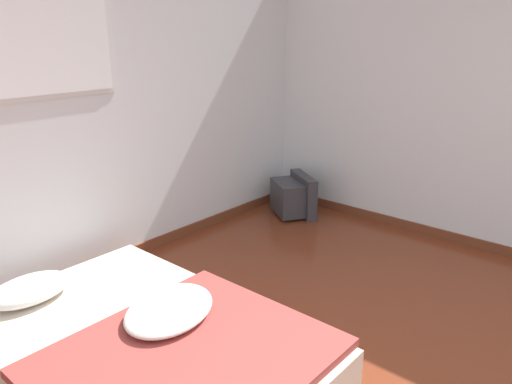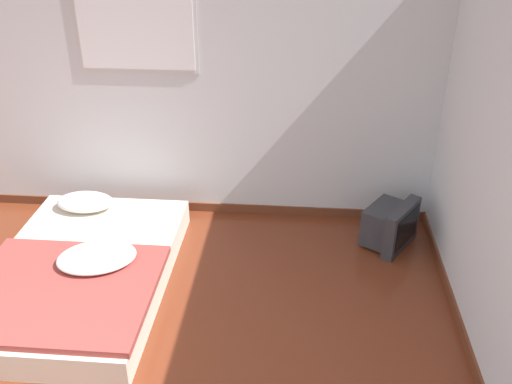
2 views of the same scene
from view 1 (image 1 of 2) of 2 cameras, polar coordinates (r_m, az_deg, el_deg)
The scene contains 3 objects.
wall_back at distance 3.85m, azimuth -21.50°, elevation 8.50°, with size 7.56×0.08×2.60m.
mattress_bed at distance 3.04m, azimuth -12.68°, elevation -16.80°, with size 1.38×2.09×0.37m.
crt_tv at distance 5.18m, azimuth 4.35°, elevation -0.48°, with size 0.55×0.58×0.42m.
Camera 1 is at (-1.77, -0.35, 1.87)m, focal length 35.00 mm.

